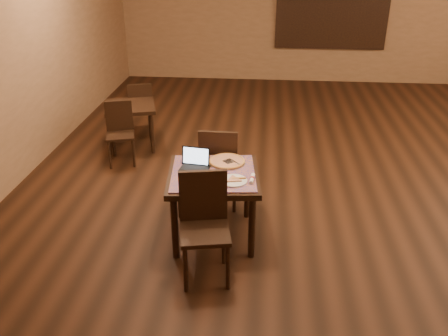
# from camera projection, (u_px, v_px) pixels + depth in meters

# --- Properties ---
(ground) EXTENTS (10.00, 10.00, 0.00)m
(ground) POSITION_uv_depth(u_px,v_px,m) (325.00, 184.00, 6.21)
(ground) COLOR black
(ground) RESTS_ON ground
(wall_back) EXTENTS (8.00, 0.02, 3.00)m
(wall_back) POSITION_uv_depth(u_px,v_px,m) (308.00, 11.00, 10.02)
(wall_back) COLOR #99704E
(wall_back) RESTS_ON ground
(wall_left) EXTENTS (0.02, 10.00, 3.00)m
(wall_left) POSITION_uv_depth(u_px,v_px,m) (10.00, 64.00, 5.88)
(wall_left) COLOR #99704E
(wall_left) RESTS_ON ground
(mural) EXTENTS (2.34, 0.05, 1.64)m
(mural) POSITION_uv_depth(u_px,v_px,m) (332.00, 9.00, 9.92)
(mural) COLOR #264E8D
(mural) RESTS_ON wall_back
(tiled_table) EXTENTS (1.01, 1.01, 0.76)m
(tiled_table) POSITION_uv_depth(u_px,v_px,m) (213.00, 181.00, 4.87)
(tiled_table) COLOR black
(tiled_table) RESTS_ON ground
(chair_main_near) EXTENTS (0.52, 0.52, 1.03)m
(chair_main_near) POSITION_uv_depth(u_px,v_px,m) (204.00, 220.00, 4.36)
(chair_main_near) COLOR black
(chair_main_near) RESTS_ON ground
(chair_main_far) EXTENTS (0.44, 0.44, 1.01)m
(chair_main_far) POSITION_uv_depth(u_px,v_px,m) (219.00, 164.00, 5.45)
(chair_main_far) COLOR black
(chair_main_far) RESTS_ON ground
(laptop) EXTENTS (0.32, 0.27, 0.20)m
(laptop) POSITION_uv_depth(u_px,v_px,m) (195.00, 163.00, 4.90)
(laptop) COLOR black
(laptop) RESTS_ON tiled_table
(plate) EXTENTS (0.27, 0.27, 0.01)m
(plate) POSITION_uv_depth(u_px,v_px,m) (234.00, 181.00, 4.64)
(plate) COLOR white
(plate) RESTS_ON tiled_table
(pizza_slice) EXTENTS (0.21, 0.21, 0.02)m
(pizza_slice) POSITION_uv_depth(u_px,v_px,m) (234.00, 179.00, 4.63)
(pizza_slice) COLOR beige
(pizza_slice) RESTS_ON plate
(pizza_pan) EXTENTS (0.39, 0.39, 0.01)m
(pizza_pan) POSITION_uv_depth(u_px,v_px,m) (227.00, 162.00, 5.02)
(pizza_pan) COLOR silver
(pizza_pan) RESTS_ON tiled_table
(pizza_whole) EXTENTS (0.38, 0.38, 0.03)m
(pizza_whole) POSITION_uv_depth(u_px,v_px,m) (227.00, 161.00, 5.02)
(pizza_whole) COLOR beige
(pizza_whole) RESTS_ON pizza_pan
(spatula) EXTENTS (0.23, 0.25, 0.01)m
(spatula) POSITION_uv_depth(u_px,v_px,m) (229.00, 161.00, 4.99)
(spatula) COLOR silver
(spatula) RESTS_ON pizza_whole
(napkin_roll) EXTENTS (0.05, 0.19, 0.04)m
(napkin_roll) POSITION_uv_depth(u_px,v_px,m) (252.00, 179.00, 4.65)
(napkin_roll) COLOR white
(napkin_roll) RESTS_ON tiled_table
(other_table_b) EXTENTS (0.89, 0.89, 0.67)m
(other_table_b) POSITION_uv_depth(u_px,v_px,m) (131.00, 112.00, 7.08)
(other_table_b) COLOR black
(other_table_b) RESTS_ON ground
(other_table_b_chair_near) EXTENTS (0.46, 0.46, 0.87)m
(other_table_b_chair_near) POSITION_uv_depth(u_px,v_px,m) (120.00, 129.00, 6.65)
(other_table_b_chair_near) COLOR black
(other_table_b_chair_near) RESTS_ON ground
(other_table_b_chair_far) EXTENTS (0.46, 0.46, 0.87)m
(other_table_b_chair_far) POSITION_uv_depth(u_px,v_px,m) (141.00, 106.00, 7.56)
(other_table_b_chair_far) COLOR black
(other_table_b_chair_far) RESTS_ON ground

